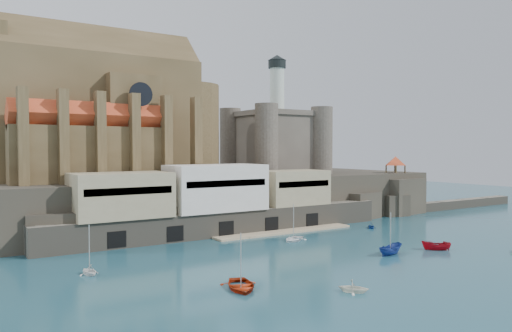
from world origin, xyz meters
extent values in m
plane|color=#194453|center=(0.00, 0.00, 0.00)|extent=(300.00, 300.00, 0.00)
cube|color=black|center=(0.00, 40.00, 5.00)|extent=(100.00, 34.00, 10.00)
cube|color=black|center=(-38.00, 23.50, 3.00)|extent=(9.00, 5.00, 6.00)
cube|color=black|center=(-22.00, 23.50, 3.00)|extent=(9.00, 5.00, 6.00)
cube|color=black|center=(-5.00, 23.50, 3.00)|extent=(9.00, 5.00, 6.00)
cube|color=black|center=(12.00, 23.50, 3.00)|extent=(9.00, 5.00, 6.00)
cube|color=black|center=(28.00, 23.50, 3.00)|extent=(9.00, 5.00, 6.00)
cube|color=#686153|center=(-8.00, 22.50, 2.25)|extent=(70.00, 6.00, 4.50)
cube|color=tan|center=(2.00, 18.00, 0.15)|extent=(30.00, 4.00, 0.40)
cube|color=black|center=(-30.00, 19.60, 1.60)|extent=(3.00, 0.40, 2.60)
cube|color=black|center=(-20.00, 19.60, 1.60)|extent=(3.00, 0.40, 2.60)
cube|color=black|center=(-10.00, 19.60, 1.60)|extent=(3.00, 0.40, 2.60)
cube|color=black|center=(0.00, 19.60, 1.60)|extent=(3.00, 0.40, 2.60)
cube|color=black|center=(10.00, 19.60, 1.60)|extent=(3.00, 0.40, 2.60)
cube|color=#988A67|center=(-28.00, 23.50, 8.25)|extent=(16.00, 9.00, 7.50)
cube|color=silver|center=(-10.00, 23.50, 8.75)|extent=(18.00, 9.00, 8.50)
cube|color=#988A67|center=(8.00, 23.50, 8.00)|extent=(14.00, 8.00, 7.00)
cube|color=#4D3D24|center=(-26.00, 42.00, 22.00)|extent=(38.00, 14.00, 24.00)
cube|color=#4D3D24|center=(-26.00, 42.00, 34.00)|extent=(38.00, 13.01, 13.01)
cylinder|color=#4D3D24|center=(-7.00, 42.00, 20.00)|extent=(14.00, 14.00, 20.00)
cube|color=#4D3D24|center=(-22.00, 42.00, 20.00)|extent=(10.00, 20.00, 20.00)
cube|color=#4D3D24|center=(-30.00, 32.50, 15.00)|extent=(28.00, 5.00, 10.00)
cube|color=#4D3D24|center=(-30.00, 51.50, 15.00)|extent=(28.00, 5.00, 10.00)
cube|color=#C24121|center=(-30.00, 32.50, 21.60)|extent=(28.00, 5.66, 5.66)
cube|color=#C24121|center=(-30.00, 51.50, 21.60)|extent=(28.00, 5.66, 5.66)
cylinder|color=black|center=(-22.00, 29.95, 26.00)|extent=(4.40, 0.30, 4.40)
cube|color=#4D3D24|center=(-42.00, 29.50, 18.00)|extent=(1.60, 2.20, 16.00)
cube|color=#4D3D24|center=(-35.80, 29.50, 18.00)|extent=(1.60, 2.20, 16.00)
cube|color=#4D3D24|center=(-29.60, 29.50, 18.00)|extent=(1.60, 2.20, 16.00)
cube|color=#4D3D24|center=(-23.40, 29.50, 18.00)|extent=(1.60, 2.20, 16.00)
cube|color=#4D3D24|center=(-17.20, 29.50, 18.00)|extent=(1.60, 2.20, 16.00)
cube|color=#4D3D24|center=(-11.00, 29.50, 18.00)|extent=(1.60, 2.20, 16.00)
cube|color=#494239|center=(16.00, 41.00, 17.00)|extent=(16.00, 16.00, 14.00)
cube|color=#494239|center=(16.00, 41.00, 24.40)|extent=(17.00, 17.00, 1.20)
cylinder|color=#494239|center=(8.00, 33.00, 18.00)|extent=(5.20, 5.20, 16.00)
cylinder|color=#494239|center=(24.00, 33.00, 18.00)|extent=(5.20, 5.20, 16.00)
cylinder|color=#494239|center=(8.00, 49.00, 18.00)|extent=(5.20, 5.20, 16.00)
cylinder|color=#494239|center=(24.00, 49.00, 18.00)|extent=(5.20, 5.20, 16.00)
cylinder|color=silver|center=(18.00, 43.00, 30.00)|extent=(3.60, 3.60, 12.00)
cylinder|color=black|center=(18.00, 43.00, 37.00)|extent=(4.40, 4.40, 2.00)
cone|color=black|center=(18.00, 43.00, 38.60)|extent=(4.60, 4.60, 1.40)
cube|color=black|center=(42.00, 26.00, 4.35)|extent=(12.00, 10.00, 8.70)
cube|color=black|center=(38.00, 23.00, 2.50)|extent=(6.00, 5.00, 5.00)
cube|color=black|center=(47.00, 28.00, 3.00)|extent=(5.00, 4.00, 6.00)
cube|color=#4D3D24|center=(42.00, 26.00, 8.85)|extent=(4.20, 4.20, 0.30)
cylinder|color=#4D3D24|center=(40.40, 24.40, 10.30)|extent=(0.36, 0.36, 3.20)
cylinder|color=#4D3D24|center=(43.60, 24.40, 10.30)|extent=(0.36, 0.36, 3.20)
cylinder|color=#4D3D24|center=(40.40, 27.60, 10.30)|extent=(0.36, 0.36, 3.20)
cylinder|color=#4D3D24|center=(43.60, 27.60, 10.30)|extent=(0.36, 0.36, 3.20)
pyramid|color=#C24121|center=(42.00, 26.00, 13.00)|extent=(6.40, 6.40, 2.20)
cube|color=#686153|center=(66.00, 24.00, 0.00)|extent=(40.00, 3.00, 2.40)
imported|color=#A9280B|center=(-25.06, -10.17, 0.00)|extent=(4.72, 2.91, 6.37)
imported|color=white|center=(-15.31, -18.29, 0.00)|extent=(3.38, 3.18, 3.37)
imported|color=navy|center=(3.40, -6.93, 0.00)|extent=(2.27, 2.23, 5.10)
imported|color=white|center=(-37.89, 5.67, 0.00)|extent=(3.13, 2.26, 3.30)
imported|color=#A00915|center=(12.15, -8.50, 0.00)|extent=(2.44, 2.44, 4.53)
imported|color=white|center=(-1.81, 10.28, 0.00)|extent=(2.91, 3.90, 5.40)
imported|color=navy|center=(19.47, 12.42, 0.00)|extent=(2.82, 2.59, 2.79)
camera|label=1|loc=(-54.49, -58.41, 16.02)|focal=35.00mm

